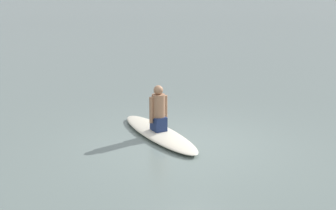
% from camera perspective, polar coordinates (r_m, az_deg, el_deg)
% --- Properties ---
extents(ground_plane, '(400.00, 400.00, 0.00)m').
position_cam_1_polar(ground_plane, '(8.87, 2.79, -5.20)').
color(ground_plane, slate).
extents(surfboard, '(0.94, 3.05, 0.13)m').
position_cam_1_polar(surfboard, '(9.33, -1.25, -3.73)').
color(surfboard, silver).
rests_on(surfboard, ground).
extents(person_paddler, '(0.43, 0.35, 0.99)m').
position_cam_1_polar(person_paddler, '(9.18, -1.27, -0.69)').
color(person_paddler, navy).
rests_on(person_paddler, surfboard).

